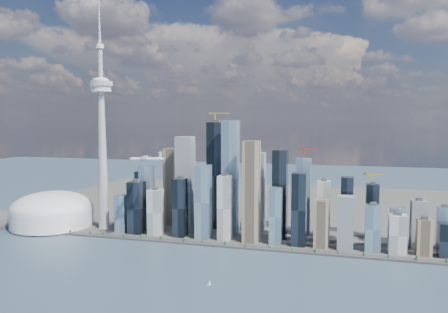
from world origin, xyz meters
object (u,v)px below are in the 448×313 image
(airplane, at_px, (146,159))
(sailboat_west, at_px, (209,283))
(needle_tower, at_px, (102,134))
(dome_stadium, at_px, (52,211))

(airplane, relative_size, sailboat_west, 7.85)
(airplane, distance_m, sailboat_west, 315.29)
(needle_tower, distance_m, airplane, 204.04)
(airplane, bearing_deg, needle_tower, 126.77)
(needle_tower, height_order, sailboat_west, needle_tower)
(needle_tower, distance_m, sailboat_west, 508.40)
(dome_stadium, height_order, sailboat_west, dome_stadium)
(dome_stadium, height_order, airplane, airplane)
(needle_tower, xyz_separation_m, sailboat_west, (357.87, -276.02, -232.84))
(sailboat_west, bearing_deg, airplane, 119.30)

